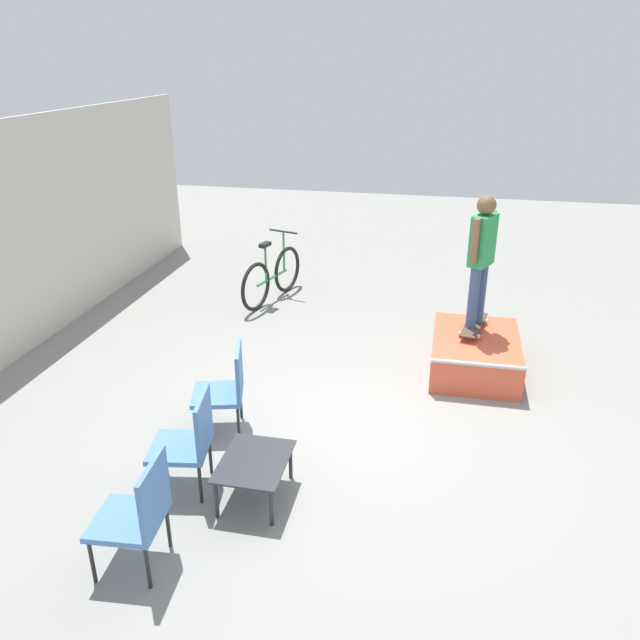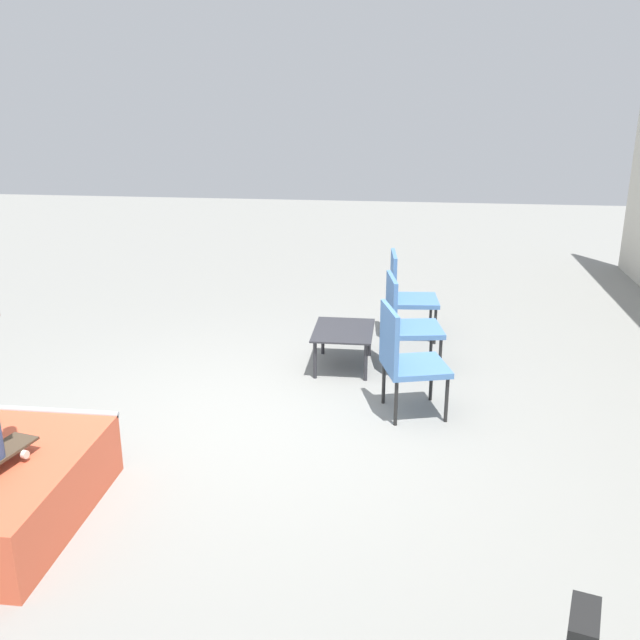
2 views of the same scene
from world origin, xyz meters
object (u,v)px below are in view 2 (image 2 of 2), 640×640
at_px(patio_chair_center, 405,320).
at_px(coffee_table, 343,334).
at_px(patio_chair_left, 406,292).
at_px(patio_chair_right, 405,356).

bearing_deg(patio_chair_center, coffee_table, 78.87).
bearing_deg(coffee_table, patio_chair_left, 147.94).
distance_m(patio_chair_left, patio_chair_right, 1.98).
relative_size(coffee_table, patio_chair_center, 0.79).
distance_m(coffee_table, patio_chair_left, 1.16).
bearing_deg(patio_chair_left, patio_chair_center, 175.43).
xyz_separation_m(coffee_table, patio_chair_left, (-0.97, 0.61, 0.18)).
xyz_separation_m(patio_chair_left, patio_chair_right, (1.98, 0.00, 0.00)).
height_order(patio_chair_left, patio_chair_center, same).
bearing_deg(patio_chair_left, coffee_table, 143.31).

